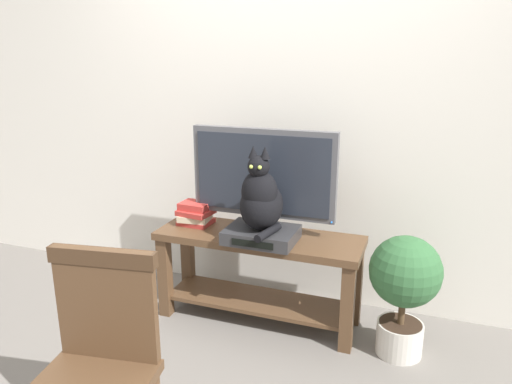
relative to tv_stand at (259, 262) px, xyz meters
name	(u,v)px	position (x,y,z in m)	size (l,w,h in m)	color
ground_plane	(227,379)	(0.05, -0.61, -0.38)	(12.00, 12.00, 0.00)	slate
back_wall	(291,85)	(0.05, 0.46, 1.02)	(7.00, 0.12, 2.80)	silver
tv_stand	(259,262)	(0.00, 0.00, 0.00)	(1.23, 0.40, 0.56)	#513823
tv	(263,177)	(0.00, 0.07, 0.51)	(0.87, 0.20, 0.62)	#4C4C51
media_box	(262,235)	(0.05, -0.09, 0.22)	(0.40, 0.30, 0.07)	#2D2D30
cat	(261,199)	(0.05, -0.10, 0.44)	(0.24, 0.36, 0.48)	black
wooden_chair	(96,360)	(-0.14, -1.32, 0.16)	(0.46, 0.47, 0.92)	#513823
book_stack	(196,214)	(-0.44, 0.04, 0.25)	(0.22, 0.20, 0.14)	#B2332D
potted_plant	(404,284)	(0.85, -0.08, 0.04)	(0.38, 0.38, 0.68)	beige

